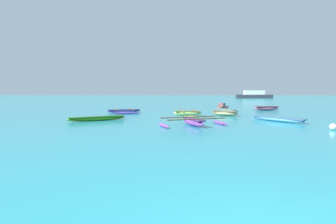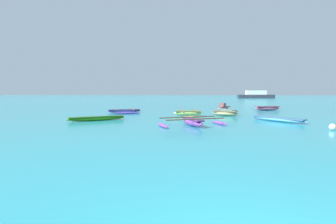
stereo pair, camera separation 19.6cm
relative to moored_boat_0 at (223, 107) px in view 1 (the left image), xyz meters
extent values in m
ellipsoid|color=#C27274|center=(0.03, 0.04, -0.08)|extent=(1.88, 2.24, 0.35)
cube|color=brown|center=(0.03, 0.04, 0.05)|extent=(1.75, 2.08, 0.08)
cube|color=brown|center=(-0.13, -0.19, 0.28)|extent=(0.85, 0.86, 0.39)
ellipsoid|color=#539AD3|center=(1.88, -11.49, -0.10)|extent=(2.92, 3.64, 0.31)
cube|color=#3A6180|center=(1.88, -11.49, 0.01)|extent=(2.70, 3.37, 0.08)
ellipsoid|color=tan|center=(-1.07, -7.52, -0.04)|extent=(2.32, 1.74, 0.43)
cube|color=#686148|center=(-1.07, -7.52, 0.13)|extent=(2.15, 1.63, 0.08)
ellipsoid|color=purple|center=(-4.11, -13.94, -0.03)|extent=(1.46, 2.69, 0.45)
cube|color=#542E63|center=(-4.11, -13.94, 0.15)|extent=(1.36, 2.49, 0.08)
cylinder|color=brown|center=(-3.89, -14.51, 0.21)|extent=(3.51, 1.47, 0.07)
cylinder|color=brown|center=(-4.34, -13.38, 0.21)|extent=(3.51, 1.47, 0.07)
ellipsoid|color=purple|center=(-2.37, -13.24, -0.16)|extent=(0.84, 1.70, 0.20)
ellipsoid|color=purple|center=(-5.86, -14.64, -0.16)|extent=(0.84, 1.70, 0.20)
ellipsoid|color=#98CBB2|center=(-0.37, -4.40, -0.09)|extent=(1.64, 2.54, 0.35)
cube|color=slate|center=(-0.37, -4.40, 0.05)|extent=(1.53, 2.35, 0.08)
ellipsoid|color=#B25C80|center=(4.49, -1.17, -0.03)|extent=(2.98, 1.47, 0.46)
cube|color=#6E3F53|center=(4.49, -1.17, 0.16)|extent=(2.75, 1.39, 0.08)
ellipsoid|color=#349217|center=(-10.79, -11.53, -0.11)|extent=(3.86, 2.54, 0.30)
cube|color=#295D19|center=(-10.79, -11.53, 0.00)|extent=(3.56, 2.36, 0.08)
ellipsoid|color=#BBD46E|center=(-4.21, -7.55, -0.04)|extent=(2.42, 0.67, 0.44)
cube|color=olive|center=(-4.21, -7.55, 0.14)|extent=(2.23, 0.63, 0.08)
cylinder|color=brown|center=(-3.67, -7.51, 0.20)|extent=(0.36, 4.33, 0.07)
cylinder|color=brown|center=(-4.75, -7.58, 0.20)|extent=(0.36, 4.33, 0.07)
ellipsoid|color=#BBD46E|center=(-4.36, -5.38, -0.16)|extent=(1.39, 0.29, 0.20)
ellipsoid|color=#BBD46E|center=(-4.07, -9.71, -0.16)|extent=(1.39, 0.29, 0.20)
ellipsoid|color=#5B4BAE|center=(-10.29, -4.75, -0.10)|extent=(3.25, 1.55, 0.32)
cube|color=#3F366C|center=(-10.29, -4.75, 0.02)|extent=(2.99, 1.45, 0.08)
cylinder|color=brown|center=(-9.60, -4.52, 0.08)|extent=(1.15, 3.24, 0.07)
cylinder|color=brown|center=(-10.98, -4.98, 0.08)|extent=(1.15, 3.24, 0.07)
ellipsoid|color=#5B4BAE|center=(-10.83, -3.14, -0.16)|extent=(2.31, 0.94, 0.20)
ellipsoid|color=#5B4BAE|center=(-9.75, -6.36, -0.16)|extent=(2.31, 0.94, 0.20)
sphere|color=white|center=(3.36, -15.42, -0.08)|extent=(0.36, 0.36, 0.36)
cube|color=#2D333D|center=(16.07, 44.58, 0.23)|extent=(9.88, 2.17, 0.99)
cube|color=white|center=(16.07, 44.58, 1.32)|extent=(5.43, 1.85, 1.19)
camera|label=1|loc=(-4.96, -29.78, 1.87)|focal=28.00mm
camera|label=2|loc=(-4.77, -29.77, 1.87)|focal=28.00mm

